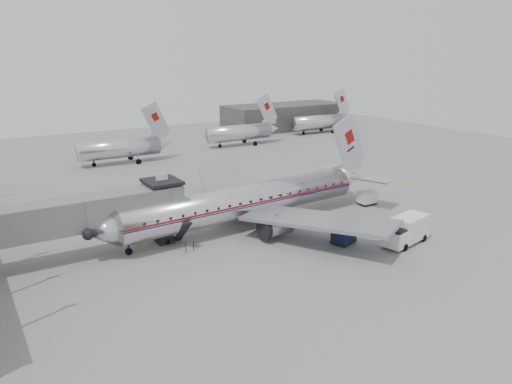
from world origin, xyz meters
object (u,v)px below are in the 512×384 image
(baggage_cart_white, at_px, (367,197))
(baggage_cart_navy, at_px, (344,234))
(airliner, at_px, (250,201))
(service_van, at_px, (406,230))
(ramp_worker, at_px, (140,241))

(baggage_cart_white, bearing_deg, baggage_cart_navy, -144.10)
(airliner, xyz_separation_m, service_van, (10.52, -12.88, -1.44))
(service_van, distance_m, ramp_worker, 26.56)
(service_van, height_order, baggage_cart_navy, service_van)
(airliner, relative_size, baggage_cart_navy, 13.20)
(airliner, xyz_separation_m, baggage_cart_white, (16.63, -1.05, -1.95))
(baggage_cart_navy, xyz_separation_m, ramp_worker, (-18.00, 9.52, -0.20))
(airliner, distance_m, baggage_cart_white, 16.78)
(service_van, distance_m, baggage_cart_navy, 6.22)
(service_van, bearing_deg, ramp_worker, 138.94)
(baggage_cart_white, relative_size, ramp_worker, 1.44)
(baggage_cart_navy, relative_size, baggage_cart_white, 1.22)
(airliner, distance_m, baggage_cart_navy, 11.10)
(airliner, height_order, baggage_cart_white, airliner)
(service_van, height_order, baggage_cart_white, service_van)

